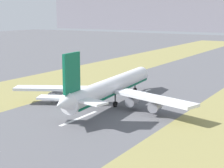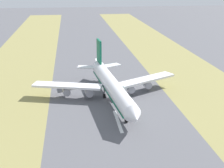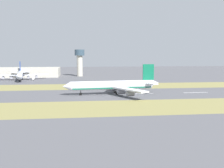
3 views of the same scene
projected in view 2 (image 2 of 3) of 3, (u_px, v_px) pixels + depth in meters
ground_plane at (110, 98)px, 130.98m from camera, size 800.00×800.00×0.00m
grass_median_west at (211, 93)px, 136.74m from camera, size 40.00×600.00×0.01m
centreline_dash_near at (97, 62)px, 185.25m from camera, size 1.20×18.00×0.01m
centreline_dash_mid at (105, 84)px, 147.83m from camera, size 1.20×18.00×0.01m
centreline_dash_far at (118, 121)px, 110.42m from camera, size 1.20×18.00×0.01m
airplane_main_jet at (111, 85)px, 128.97m from camera, size 63.79×67.21×20.20m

